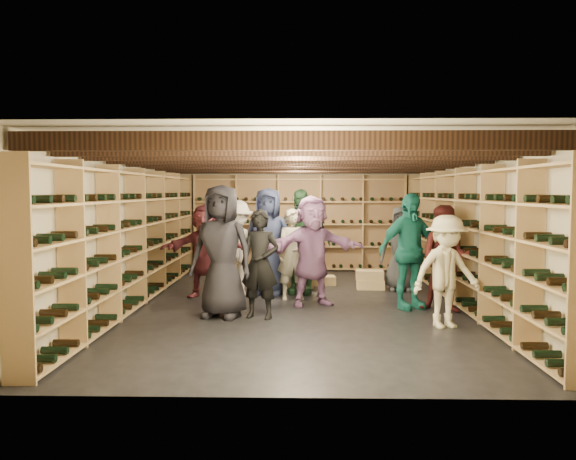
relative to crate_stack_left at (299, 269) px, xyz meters
The scene contains 22 objects.
ground 1.62m from the crate_stack_left, 89.74° to the right, with size 8.00×8.00×0.00m, color black.
walls 1.80m from the crate_stack_left, 89.74° to the right, with size 5.52×8.02×2.40m.
ceiling 2.60m from the crate_stack_left, 89.74° to the right, with size 5.50×8.00×0.01m, color #BCB4A0.
ceiling_joists 2.49m from the crate_stack_left, 89.74° to the right, with size 5.40×7.12×0.18m.
wine_rack_left 3.10m from the crate_stack_left, 148.27° to the right, with size 0.32×7.50×2.15m.
wine_rack_right 3.11m from the crate_stack_left, 31.59° to the right, with size 0.32×7.50×2.15m.
wine_rack_back 2.36m from the crate_stack_left, 89.82° to the left, with size 4.70×0.30×2.15m.
crate_stack_left is the anchor object (origin of this frame).
crate_stack_right 1.33m from the crate_stack_left, ahead, with size 0.52×0.37×0.34m.
crate_loose 0.59m from the crate_stack_left, 33.43° to the left, with size 0.50×0.33×0.17m, color tan.
person_0 2.76m from the crate_stack_left, 113.76° to the right, with size 0.92×0.60×1.88m, color black.
person_1 2.61m from the crate_stack_left, 102.04° to the right, with size 0.56×0.37×1.54m, color black.
person_3 3.61m from the crate_stack_left, 57.22° to the right, with size 0.96×0.55×1.48m, color beige.
person_4 2.54m from the crate_stack_left, 47.51° to the right, with size 1.03×0.43×1.76m, color #197162.
person_5 1.91m from the crate_stack_left, 148.74° to the right, with size 1.46×0.47×1.58m, color brown.
person_6 1.03m from the crate_stack_left, 128.34° to the right, with size 0.90×0.59×1.85m, color #232B4C.
person_7 1.22m from the crate_stack_left, 94.16° to the right, with size 0.55×0.36×1.50m, color gray.
person_8 3.03m from the crate_stack_left, 43.05° to the right, with size 0.77×0.60×1.59m, color #431514.
person_9 1.40m from the crate_stack_left, 144.72° to the right, with size 1.05×0.61×1.63m, color beige.
person_10 0.83m from the crate_stack_left, 87.95° to the right, with size 1.07×0.45×1.83m, color #1F4327.
person_11 1.70m from the crate_stack_left, 82.37° to the right, with size 1.60×0.51×1.73m, color #97639A.
person_12 1.91m from the crate_stack_left, ahead, with size 0.75×0.49×1.53m, color #2F3033.
Camera 1 is at (0.02, -8.76, 1.80)m, focal length 35.00 mm.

